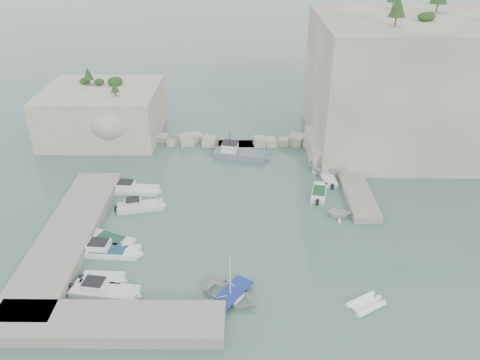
{
  "coord_description": "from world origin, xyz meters",
  "views": [
    {
      "loc": [
        0.44,
        -38.61,
        27.9
      ],
      "look_at": [
        0.0,
        6.0,
        3.0
      ],
      "focal_mm": 35.0,
      "sensor_mm": 36.0,
      "label": 1
    }
  ],
  "objects_px": {
    "motorboat_b": "(141,209)",
    "rowboat": "(230,298)",
    "motorboat_a": "(134,192)",
    "motorboat_e": "(103,282)",
    "motorboat_f": "(105,294)",
    "inflatable_dinghy": "(365,306)",
    "motorboat_d": "(109,253)",
    "tender_east_b": "(319,195)",
    "tender_east_c": "(328,180)",
    "tender_east_a": "(338,217)",
    "work_boat": "(240,157)",
    "motorboat_c": "(111,243)",
    "tender_east_d": "(327,175)"
  },
  "relations": [
    {
      "from": "rowboat",
      "to": "motorboat_b",
      "type": "bearing_deg",
      "value": 69.3
    },
    {
      "from": "rowboat",
      "to": "work_boat",
      "type": "xyz_separation_m",
      "value": [
        0.55,
        26.71,
        0.0
      ]
    },
    {
      "from": "motorboat_a",
      "to": "inflatable_dinghy",
      "type": "height_order",
      "value": "motorboat_a"
    },
    {
      "from": "motorboat_c",
      "to": "inflatable_dinghy",
      "type": "distance_m",
      "value": 24.72
    },
    {
      "from": "tender_east_b",
      "to": "work_boat",
      "type": "distance_m",
      "value": 13.35
    },
    {
      "from": "tender_east_d",
      "to": "tender_east_a",
      "type": "bearing_deg",
      "value": -162.9
    },
    {
      "from": "motorboat_a",
      "to": "motorboat_f",
      "type": "bearing_deg",
      "value": -82.3
    },
    {
      "from": "inflatable_dinghy",
      "to": "work_boat",
      "type": "xyz_separation_m",
      "value": [
        -10.63,
        27.46,
        0.0
      ]
    },
    {
      "from": "motorboat_b",
      "to": "tender_east_c",
      "type": "relative_size",
      "value": 1.19
    },
    {
      "from": "tender_east_b",
      "to": "work_boat",
      "type": "height_order",
      "value": "work_boat"
    },
    {
      "from": "tender_east_b",
      "to": "tender_east_d",
      "type": "bearing_deg",
      "value": -6.59
    },
    {
      "from": "motorboat_a",
      "to": "tender_east_b",
      "type": "relative_size",
      "value": 1.38
    },
    {
      "from": "inflatable_dinghy",
      "to": "tender_east_a",
      "type": "bearing_deg",
      "value": 58.96
    },
    {
      "from": "motorboat_d",
      "to": "tender_east_a",
      "type": "xyz_separation_m",
      "value": [
        22.99,
        6.55,
        0.0
      ]
    },
    {
      "from": "motorboat_a",
      "to": "motorboat_f",
      "type": "relative_size",
      "value": 1.01
    },
    {
      "from": "motorboat_f",
      "to": "rowboat",
      "type": "height_order",
      "value": "motorboat_f"
    },
    {
      "from": "motorboat_c",
      "to": "work_boat",
      "type": "height_order",
      "value": "work_boat"
    },
    {
      "from": "motorboat_a",
      "to": "tender_east_d",
      "type": "bearing_deg",
      "value": 14.72
    },
    {
      "from": "motorboat_b",
      "to": "tender_east_d",
      "type": "bearing_deg",
      "value": 8.22
    },
    {
      "from": "motorboat_b",
      "to": "rowboat",
      "type": "height_order",
      "value": "motorboat_b"
    },
    {
      "from": "tender_east_d",
      "to": "work_boat",
      "type": "relative_size",
      "value": 0.63
    },
    {
      "from": "motorboat_d",
      "to": "tender_east_a",
      "type": "bearing_deg",
      "value": 20.26
    },
    {
      "from": "rowboat",
      "to": "tender_east_d",
      "type": "bearing_deg",
      "value": 5.06
    },
    {
      "from": "motorboat_e",
      "to": "tender_east_a",
      "type": "relative_size",
      "value": 1.41
    },
    {
      "from": "motorboat_b",
      "to": "inflatable_dinghy",
      "type": "xyz_separation_m",
      "value": [
        21.49,
        -14.63,
        0.0
      ]
    },
    {
      "from": "motorboat_d",
      "to": "motorboat_c",
      "type": "bearing_deg",
      "value": 103.93
    },
    {
      "from": "tender_east_c",
      "to": "tender_east_a",
      "type": "bearing_deg",
      "value": 174.8
    },
    {
      "from": "inflatable_dinghy",
      "to": "tender_east_a",
      "type": "xyz_separation_m",
      "value": [
        0.04,
        13.26,
        0.0
      ]
    },
    {
      "from": "motorboat_a",
      "to": "tender_east_c",
      "type": "relative_size",
      "value": 1.39
    },
    {
      "from": "motorboat_b",
      "to": "motorboat_c",
      "type": "distance_m",
      "value": 6.47
    },
    {
      "from": "inflatable_dinghy",
      "to": "work_boat",
      "type": "distance_m",
      "value": 29.45
    },
    {
      "from": "motorboat_b",
      "to": "motorboat_e",
      "type": "bearing_deg",
      "value": -106.86
    },
    {
      "from": "motorboat_e",
      "to": "tender_east_b",
      "type": "bearing_deg",
      "value": 38.02
    },
    {
      "from": "motorboat_f",
      "to": "rowboat",
      "type": "bearing_deg",
      "value": 6.04
    },
    {
      "from": "motorboat_d",
      "to": "motorboat_a",
      "type": "bearing_deg",
      "value": 94.54
    },
    {
      "from": "motorboat_d",
      "to": "rowboat",
      "type": "distance_m",
      "value": 13.21
    },
    {
      "from": "tender_east_a",
      "to": "tender_east_b",
      "type": "xyz_separation_m",
      "value": [
        -1.43,
        4.56,
        0.0
      ]
    },
    {
      "from": "motorboat_b",
      "to": "inflatable_dinghy",
      "type": "distance_m",
      "value": 26.0
    },
    {
      "from": "motorboat_e",
      "to": "tender_east_c",
      "type": "height_order",
      "value": "same"
    },
    {
      "from": "motorboat_a",
      "to": "tender_east_d",
      "type": "distance_m",
      "value": 23.75
    },
    {
      "from": "motorboat_a",
      "to": "motorboat_e",
      "type": "relative_size",
      "value": 1.61
    },
    {
      "from": "rowboat",
      "to": "tender_east_d",
      "type": "xyz_separation_m",
      "value": [
        11.51,
        22.0,
        0.0
      ]
    },
    {
      "from": "motorboat_d",
      "to": "tender_east_b",
      "type": "height_order",
      "value": "motorboat_d"
    },
    {
      "from": "rowboat",
      "to": "inflatable_dinghy",
      "type": "bearing_deg",
      "value": -61.14
    },
    {
      "from": "tender_east_b",
      "to": "tender_east_c",
      "type": "bearing_deg",
      "value": -11.57
    },
    {
      "from": "motorboat_f",
      "to": "inflatable_dinghy",
      "type": "distance_m",
      "value": 21.9
    },
    {
      "from": "motorboat_f",
      "to": "tender_east_c",
      "type": "distance_m",
      "value": 29.88
    },
    {
      "from": "motorboat_c",
      "to": "tender_east_c",
      "type": "xyz_separation_m",
      "value": [
        23.44,
        12.94,
        0.0
      ]
    },
    {
      "from": "rowboat",
      "to": "tender_east_c",
      "type": "bearing_deg",
      "value": 3.77
    },
    {
      "from": "motorboat_e",
      "to": "inflatable_dinghy",
      "type": "xyz_separation_m",
      "value": [
        22.47,
        -2.71,
        0.0
      ]
    }
  ]
}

